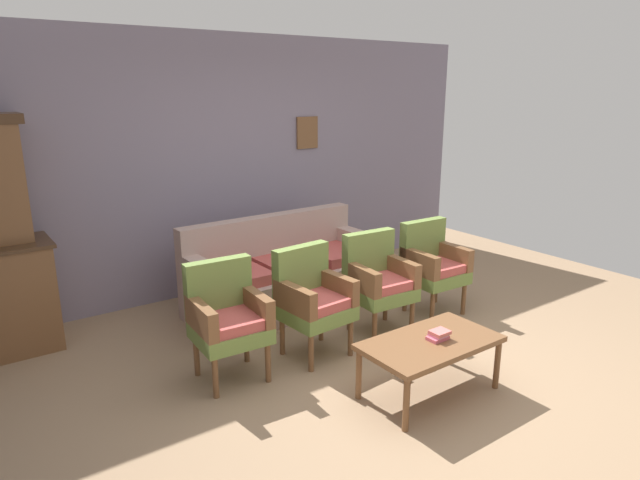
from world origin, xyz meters
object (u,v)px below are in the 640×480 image
armchair_by_doorway (378,278)px  floral_couch (284,276)px  coffee_table (430,346)px  armchair_near_cabinet (432,263)px  armchair_near_couch_end (227,316)px  armchair_row_middle (312,297)px  book_stack_on_table (439,335)px

armchair_by_doorway → floral_couch: bearing=111.8°
floral_couch → coffee_table: (-0.03, -2.01, 0.05)m
armchair_by_doorway → coffee_table: 1.13m
armchair_near_cabinet → coffee_table: bearing=-136.9°
armchair_by_doorway → coffee_table: size_ratio=0.90×
armchair_near_couch_end → coffee_table: armchair_near_couch_end is taller
armchair_row_middle → floral_couch: bearing=70.7°
coffee_table → book_stack_on_table: book_stack_on_table is taller
armchair_near_couch_end → armchair_by_doorway: same height
armchair_by_doorway → armchair_near_cabinet: 0.73m
floral_couch → armchair_near_cabinet: same height
armchair_row_middle → armchair_near_cabinet: 1.47m
armchair_near_couch_end → armchair_near_cabinet: 2.21m
armchair_by_doorway → armchair_near_couch_end: bearing=179.0°
book_stack_on_table → coffee_table: bearing=157.4°
book_stack_on_table → armchair_row_middle: bearing=109.9°
armchair_by_doorway → armchair_near_cabinet: bearing=2.3°
armchair_near_cabinet → coffee_table: (-1.15, -1.07, -0.12)m
armchair_near_couch_end → armchair_by_doorway: size_ratio=1.00×
armchair_row_middle → coffee_table: (0.32, -1.01, -0.12)m
armchair_row_middle → armchair_by_doorway: size_ratio=1.00×
armchair_near_couch_end → book_stack_on_table: 1.56m
armchair_by_doorway → armchair_near_cabinet: (0.73, 0.03, 0.00)m
armchair_row_middle → coffee_table: bearing=-72.4°
armchair_row_middle → coffee_table: 1.07m
armchair_by_doorway → book_stack_on_table: (-0.36, -1.06, -0.05)m
armchair_by_doorway → coffee_table: (-0.42, -1.04, -0.12)m
armchair_near_couch_end → book_stack_on_table: armchair_near_couch_end is taller
floral_couch → coffee_table: size_ratio=1.99×
armchair_near_couch_end → book_stack_on_table: bearing=-44.3°
coffee_table → armchair_near_couch_end: bearing=134.9°
armchair_by_doorway → coffee_table: bearing=-111.7°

